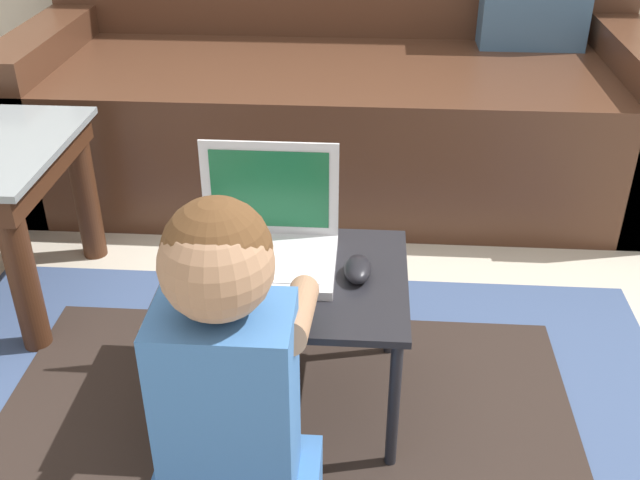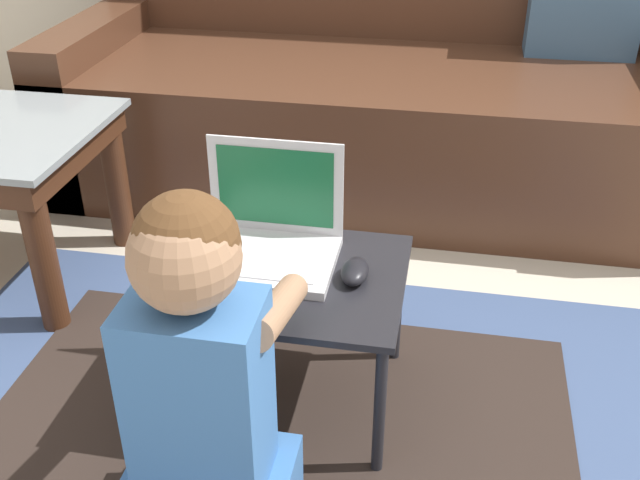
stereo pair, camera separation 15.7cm
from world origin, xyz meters
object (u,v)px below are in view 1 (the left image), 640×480
Objects in this scene: laptop_desk at (286,291)px; computer_mouse at (358,269)px; couch at (338,97)px; laptop at (266,245)px; person_seated at (229,405)px.

laptop_desk is 5.20× the size of computer_mouse.
couch is 7.07× the size of laptop.
couch is at bearing 94.58° from computer_mouse.
laptop is (-0.10, -1.18, 0.09)m from couch.
laptop_desk is 0.16m from computer_mouse.
couch is 1.19m from laptop.
laptop is 0.45m from person_seated.
laptop is at bearing 89.38° from person_seated.
couch is at bearing 87.60° from laptop_desk.
computer_mouse is 0.14× the size of person_seated.
computer_mouse is at bearing 2.53° from laptop_desk.
couch reaches higher than computer_mouse.
person_seated is (-0.20, -0.39, -0.02)m from computer_mouse.
person_seated is (-0.00, -0.44, -0.04)m from laptop.
computer_mouse is (0.20, -0.05, -0.02)m from laptop.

